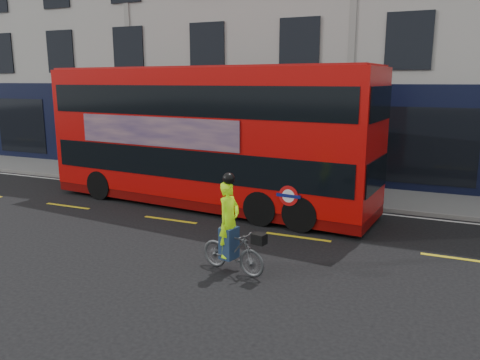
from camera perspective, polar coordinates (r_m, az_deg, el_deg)
The scene contains 8 objects.
ground at distance 11.42m, azimuth 4.91°, elevation -9.20°, with size 120.00×120.00×0.00m, color black.
pavement at distance 17.43m, azimuth 11.73°, elevation -1.72°, with size 60.00×3.00×0.12m, color slate.
kerb at distance 16.01m, azimuth 10.62°, elevation -2.88°, with size 60.00×0.12×0.13m, color slate.
building_terrace at distance 23.55m, azimuth 15.97°, elevation 19.81°, with size 50.00×10.07×15.00m.
road_edge_line at distance 15.74m, azimuth 10.37°, elevation -3.36°, with size 58.00×0.10×0.01m, color silver.
lane_dashes at distance 12.77m, azimuth 7.07°, elevation -6.90°, with size 58.00×0.12×0.01m, color gold, non-canonical shape.
bus at distance 15.48m, azimuth -4.20°, elevation 5.36°, with size 11.49×3.64×4.56m.
cyclist at distance 10.25m, azimuth -1.04°, elevation -7.24°, with size 1.70×0.80×2.22m.
Camera 1 is at (3.32, -10.12, 4.13)m, focal length 35.00 mm.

